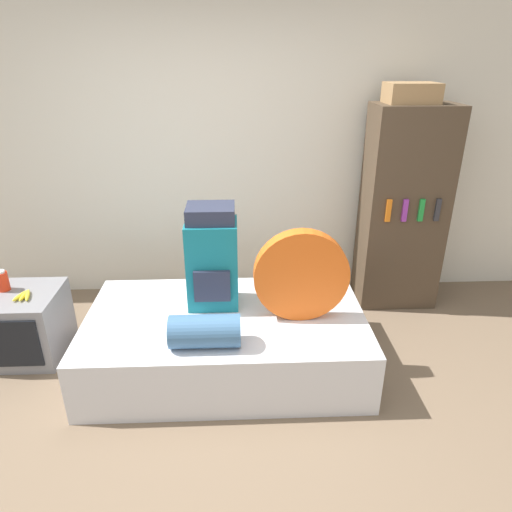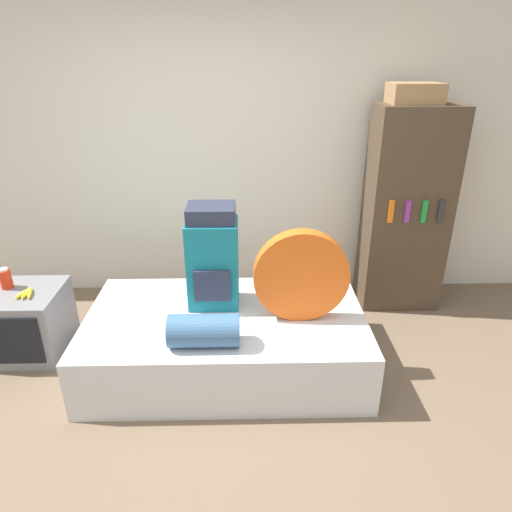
% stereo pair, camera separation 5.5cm
% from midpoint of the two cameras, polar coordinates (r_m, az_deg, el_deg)
% --- Properties ---
extents(ground_plane, '(16.00, 16.00, 0.00)m').
position_cam_midpoint_polar(ground_plane, '(2.96, -5.10, -21.96)').
color(ground_plane, brown).
extents(wall_back, '(8.00, 0.05, 2.60)m').
position_cam_midpoint_polar(wall_back, '(4.12, -4.14, 12.53)').
color(wall_back, silver).
rests_on(wall_back, ground_plane).
extents(bed, '(1.96, 1.12, 0.44)m').
position_cam_midpoint_polar(bed, '(3.37, -3.26, -10.42)').
color(bed, silver).
rests_on(bed, ground_plane).
extents(backpack, '(0.36, 0.32, 0.75)m').
position_cam_midpoint_polar(backpack, '(3.24, -4.94, -0.24)').
color(backpack, '#14707F').
rests_on(backpack, bed).
extents(tent_bag, '(0.64, 0.11, 0.64)m').
position_cam_midpoint_polar(tent_bag, '(3.08, 6.17, -2.48)').
color(tent_bag, '#E05B19').
rests_on(tent_bag, bed).
extents(sleeping_roll, '(0.44, 0.21, 0.21)m').
position_cam_midpoint_polar(sleeping_roll, '(2.90, -5.99, -9.26)').
color(sleeping_roll, '#3D668E').
rests_on(sleeping_roll, bed).
extents(television, '(0.55, 0.56, 0.52)m').
position_cam_midpoint_polar(television, '(3.89, -26.35, -7.40)').
color(television, gray).
rests_on(television, ground_plane).
extents(canister, '(0.08, 0.08, 0.16)m').
position_cam_midpoint_polar(canister, '(3.85, -28.46, -2.51)').
color(canister, red).
rests_on(canister, television).
extents(banana_bunch, '(0.13, 0.17, 0.03)m').
position_cam_midpoint_polar(banana_bunch, '(3.70, -26.37, -4.18)').
color(banana_bunch, yellow).
rests_on(banana_bunch, television).
extents(bookshelf, '(0.68, 0.44, 1.76)m').
position_cam_midpoint_polar(bookshelf, '(4.16, 18.61, 5.39)').
color(bookshelf, '#473828').
rests_on(bookshelf, ground_plane).
extents(cardboard_box, '(0.39, 0.29, 0.15)m').
position_cam_midpoint_polar(cardboard_box, '(3.96, 19.64, 18.62)').
color(cardboard_box, '#99754C').
rests_on(cardboard_box, bookshelf).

